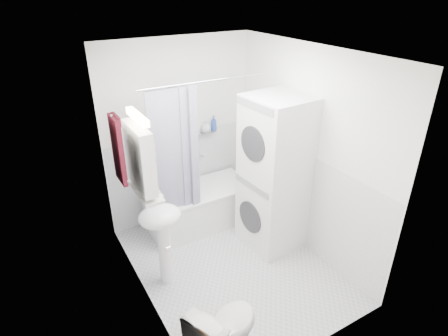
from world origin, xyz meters
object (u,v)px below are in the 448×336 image
sink (162,228)px  toilet (225,331)px  bathtub (200,205)px  washer_dryer (275,175)px

sink → toilet: size_ratio=1.52×
bathtub → washer_dryer: (0.61, -0.78, 0.65)m
bathtub → washer_dryer: washer_dryer is taller
bathtub → toilet: size_ratio=2.02×
washer_dryer → toilet: washer_dryer is taller
sink → washer_dryer: washer_dryer is taller
bathtub → washer_dryer: size_ratio=0.74×
toilet → bathtub: bearing=-44.2°
washer_dryer → toilet: size_ratio=2.74×
bathtub → toilet: (-0.74, -1.92, 0.04)m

